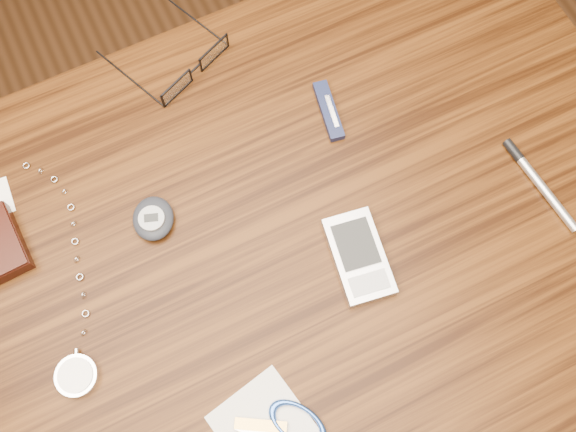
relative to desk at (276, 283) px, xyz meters
name	(u,v)px	position (x,y,z in m)	size (l,w,h in m)	color
ground	(281,349)	(0.00, 0.00, -0.65)	(3.80, 3.80, 0.00)	#472814
desk	(276,283)	(0.00, 0.00, 0.00)	(1.00, 0.70, 0.75)	#3A1D09
eyeglasses	(191,67)	(0.01, 0.28, 0.11)	(0.16, 0.16, 0.03)	black
pocket_watch	(76,368)	(-0.25, -0.01, 0.11)	(0.09, 0.29, 0.01)	silver
pda_phone	(359,256)	(0.09, -0.04, 0.11)	(0.07, 0.11, 0.02)	#AAAAAF
pedometer	(153,218)	(-0.11, 0.11, 0.11)	(0.06, 0.07, 0.02)	black
notepad_keys	(283,427)	(-0.07, -0.17, 0.11)	(0.13, 0.12, 0.01)	silver
pocket_knife	(329,111)	(0.15, 0.15, 0.11)	(0.03, 0.08, 0.01)	#101737
silver_pen	(535,178)	(0.33, -0.04, 0.11)	(0.02, 0.14, 0.01)	#BBBCC0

